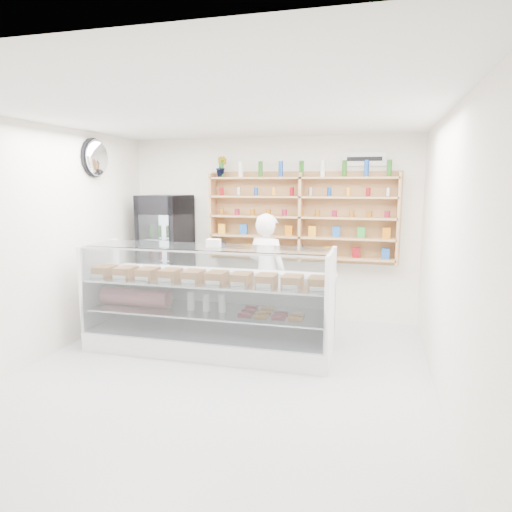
# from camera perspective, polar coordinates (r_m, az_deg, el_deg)

# --- Properties ---
(room) EXTENTS (5.00, 5.00, 5.00)m
(room) POSITION_cam_1_polar(r_m,az_deg,el_deg) (4.79, -4.84, 0.62)
(room) COLOR silver
(room) RESTS_ON ground
(display_counter) EXTENTS (3.08, 0.92, 1.34)m
(display_counter) POSITION_cam_1_polar(r_m,az_deg,el_deg) (5.85, -5.92, -8.24)
(display_counter) COLOR white
(display_counter) RESTS_ON floor
(shop_worker) EXTENTS (0.72, 0.60, 1.70)m
(shop_worker) POSITION_cam_1_polar(r_m,az_deg,el_deg) (6.36, 1.36, -2.28)
(shop_worker) COLOR white
(shop_worker) RESTS_ON floor
(drinks_cooler) EXTENTS (0.76, 0.74, 1.92)m
(drinks_cooler) POSITION_cam_1_polar(r_m,az_deg,el_deg) (7.43, -11.16, 0.08)
(drinks_cooler) COLOR black
(drinks_cooler) RESTS_ON floor
(wall_shelving) EXTENTS (2.84, 0.28, 1.33)m
(wall_shelving) POSITION_cam_1_polar(r_m,az_deg,el_deg) (6.91, 5.61, 4.83)
(wall_shelving) COLOR #AB7451
(wall_shelving) RESTS_ON back_wall
(potted_plant) EXTENTS (0.19, 0.16, 0.31)m
(potted_plant) POSITION_cam_1_polar(r_m,az_deg,el_deg) (7.20, -4.35, 11.05)
(potted_plant) COLOR #1E6626
(potted_plant) RESTS_ON wall_shelving
(security_mirror) EXTENTS (0.15, 0.50, 0.50)m
(security_mirror) POSITION_cam_1_polar(r_m,az_deg,el_deg) (6.80, -19.26, 11.52)
(security_mirror) COLOR silver
(security_mirror) RESTS_ON left_wall
(wall_sign) EXTENTS (0.62, 0.03, 0.20)m
(wall_sign) POSITION_cam_1_polar(r_m,az_deg,el_deg) (6.94, 13.41, 11.72)
(wall_sign) COLOR white
(wall_sign) RESTS_ON back_wall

